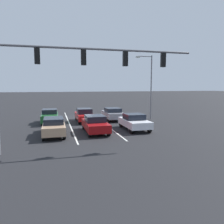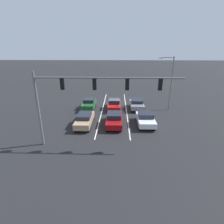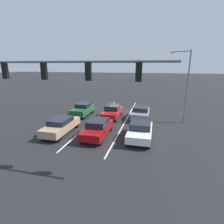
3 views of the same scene
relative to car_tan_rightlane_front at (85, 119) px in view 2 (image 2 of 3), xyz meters
The scene contains 11 objects.
ground_plane 9.81m from the car_tan_rightlane_front, 110.55° to the right, with size 240.00×240.00×0.00m, color black.
lane_stripe_left_divider 7.85m from the car_tan_rightlane_front, 132.23° to the right, with size 0.12×18.76×0.01m, color silver.
lane_stripe_center_divider 6.05m from the car_tan_rightlane_front, 105.66° to the right, with size 0.12×18.76×0.01m, color silver.
car_tan_rightlane_front is the anchor object (origin of this frame).
car_maroon_midlane_front 3.53m from the car_tan_rightlane_front, behind, with size 1.84×4.50×1.50m.
car_white_leftlane_front 7.30m from the car_tan_rightlane_front, behind, with size 1.95×4.18×1.48m.
car_darkgreen_rightlane_second 6.12m from the car_tan_rightlane_front, 86.09° to the right, with size 1.75×4.01×1.53m.
car_red_midlane_second 7.06m from the car_tan_rightlane_front, 118.89° to the right, with size 1.82×4.36×1.50m.
car_gray_leftlane_second 9.30m from the car_tan_rightlane_front, 137.20° to the right, with size 1.92×4.00×1.46m.
traffic_signal_gantry 6.53m from the car_tan_rightlane_front, 105.08° to the left, with size 12.71×0.37×6.95m.
street_lamp_left_shoulder 13.43m from the car_tan_rightlane_front, 151.76° to the right, with size 2.07×0.24×7.71m.
Camera 2 is at (-0.46, 28.33, 8.66)m, focal length 28.00 mm.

